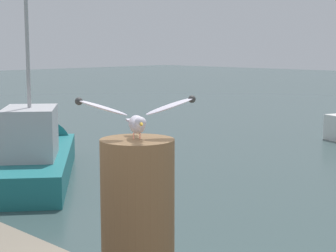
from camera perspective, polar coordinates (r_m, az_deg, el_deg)
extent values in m
cylinder|color=#4C3823|center=(3.32, -3.07, -10.34)|extent=(0.43, 0.43, 1.05)
cylinder|color=tan|center=(3.20, -3.49, -1.01)|extent=(0.01, 0.01, 0.04)
cylinder|color=tan|center=(3.21, -2.85, -0.99)|extent=(0.01, 0.01, 0.04)
ellipsoid|color=silver|center=(3.18, -3.15, 0.17)|extent=(0.24, 0.20, 0.10)
sphere|color=silver|center=(3.05, -2.80, 0.34)|extent=(0.06, 0.06, 0.06)
cone|color=gold|center=(3.00, -2.64, 0.13)|extent=(0.05, 0.04, 0.02)
cube|color=silver|center=(3.32, -3.51, 0.59)|extent=(0.10, 0.11, 0.01)
ellipsoid|color=silver|center=(3.16, -6.60, 1.84)|extent=(0.26, 0.30, 0.11)
sphere|color=#393939|center=(3.15, -8.98, 2.48)|extent=(0.04, 0.04, 0.04)
ellipsoid|color=silver|center=(3.21, 0.17, 2.00)|extent=(0.26, 0.30, 0.11)
sphere|color=#393939|center=(3.24, 2.43, 2.73)|extent=(0.04, 0.04, 0.04)
cube|color=#1E7075|center=(13.12, -13.26, -3.87)|extent=(4.98, 4.43, 0.61)
cone|color=#1E7075|center=(16.01, -12.09, -1.57)|extent=(1.95, 1.95, 1.39)
cube|color=#B2B2B7|center=(12.36, -13.71, -0.65)|extent=(1.89, 1.81, 1.07)
cylinder|color=#A5A5A8|center=(12.22, -14.03, 8.62)|extent=(0.08, 0.08, 2.91)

